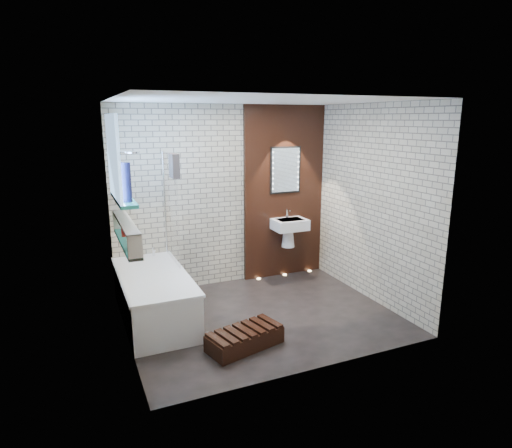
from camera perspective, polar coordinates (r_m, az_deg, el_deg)
name	(u,v)px	position (r m, az deg, el deg)	size (l,w,h in m)	color
ground	(261,316)	(5.60, 0.62, -11.85)	(3.20, 3.20, 0.00)	black
room_shell	(261,214)	(5.18, 0.66, 1.26)	(3.24, 3.20, 2.60)	tan
walnut_panel	(284,193)	(6.71, 3.65, 4.06)	(1.30, 0.06, 2.60)	black
clerestory_window	(116,166)	(5.02, -17.77, 7.18)	(0.18, 1.00, 0.94)	#7FADE0
display_niche	(126,233)	(4.95, -16.49, -1.09)	(0.14, 1.30, 0.26)	teal
bathtub	(154,297)	(5.56, -13.10, -9.16)	(0.79, 1.74, 0.70)	white
bath_screen	(171,208)	(5.75, -10.96, 2.04)	(0.01, 0.78, 1.40)	white
towel	(174,166)	(5.39, -10.58, 7.44)	(0.09, 0.22, 0.29)	#292421
shower_head	(132,152)	(5.64, -15.75, 8.95)	(0.18, 0.18, 0.02)	silver
washbasin	(289,228)	(6.64, 4.35, -0.55)	(0.50, 0.36, 0.58)	white
led_mirror	(285,170)	(6.63, 3.85, 7.00)	(0.50, 0.02, 0.70)	black
walnut_step	(245,339)	(4.88, -1.46, -14.72)	(0.82, 0.36, 0.18)	black
niche_bottles	(128,238)	(4.87, -16.32, -1.75)	(0.06, 0.64, 0.14)	#995D17
sill_vases	(127,182)	(4.77, -16.46, 5.21)	(0.10, 0.10, 0.41)	#141639
floor_uplights	(285,275)	(6.98, 3.76, -6.57)	(0.96, 0.06, 0.01)	#FFD899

